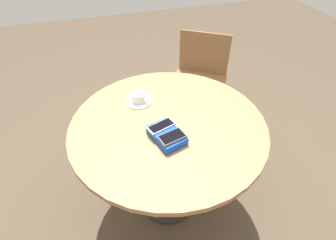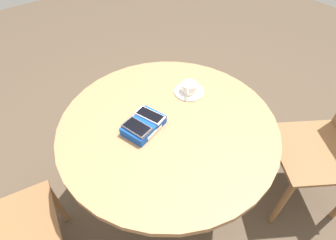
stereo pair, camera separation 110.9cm
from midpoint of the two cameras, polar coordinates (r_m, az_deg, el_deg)
name	(u,v)px [view 1 (the left image)]	position (r m, az deg, el deg)	size (l,w,h in m)	color
ground_plane	(168,200)	(1.88, -14.10, -26.21)	(8.00, 8.00, 0.00)	brown
round_table	(168,136)	(1.31, -18.90, -14.50)	(1.07, 1.07, 0.76)	#2D2D2D
phone_box	(167,135)	(1.15, -22.05, -15.89)	(0.22, 0.18, 0.04)	#0F42AD
phone_gray	(172,137)	(1.10, -21.71, -16.91)	(0.10, 0.14, 0.01)	#515156
phone_white	(161,126)	(1.16, -23.09, -13.32)	(0.10, 0.15, 0.01)	silver
saucer	(139,101)	(1.41, -24.65, -5.08)	(0.16, 0.16, 0.01)	silver
coffee_cup	(139,97)	(1.39, -24.92, -4.26)	(0.10, 0.09, 0.06)	silver
chair_far_side	(199,81)	(2.01, -3.99, 2.94)	(0.63, 0.63, 0.84)	brown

